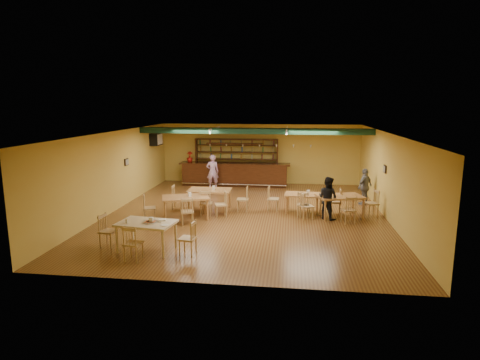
# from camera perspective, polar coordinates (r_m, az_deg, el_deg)

# --- Properties ---
(floor) EXTENTS (12.00, 12.00, 0.00)m
(floor) POSITION_cam_1_polar(r_m,az_deg,el_deg) (15.02, 0.87, -4.76)
(floor) COLOR #593419
(floor) RESTS_ON ground
(ceiling_beam) EXTENTS (10.00, 0.30, 0.25)m
(ceiling_beam) POSITION_cam_1_polar(r_m,az_deg,el_deg) (17.30, 1.94, 6.93)
(ceiling_beam) COLOR #10311F
(ceiling_beam) RESTS_ON ceiling
(track_rail_left) EXTENTS (0.05, 2.50, 0.05)m
(track_rail_left) POSITION_cam_1_polar(r_m,az_deg,el_deg) (18.14, -3.59, 7.32)
(track_rail_left) COLOR white
(track_rail_left) RESTS_ON ceiling
(track_rail_right) EXTENTS (0.05, 2.50, 0.05)m
(track_rail_right) POSITION_cam_1_polar(r_m,az_deg,el_deg) (17.82, 6.64, 7.21)
(track_rail_right) COLOR white
(track_rail_right) RESTS_ON ceiling
(ac_unit) EXTENTS (0.34, 0.70, 0.48)m
(ac_unit) POSITION_cam_1_polar(r_m,az_deg,el_deg) (19.73, -11.76, 5.67)
(ac_unit) COLOR white
(ac_unit) RESTS_ON wall_left
(picture_left) EXTENTS (0.04, 0.34, 0.28)m
(picture_left) POSITION_cam_1_polar(r_m,az_deg,el_deg) (16.90, -15.73, 2.46)
(picture_left) COLOR black
(picture_left) RESTS_ON wall_left
(picture_right) EXTENTS (0.04, 0.34, 0.28)m
(picture_right) POSITION_cam_1_polar(r_m,az_deg,el_deg) (15.44, 19.77, 1.48)
(picture_right) COLOR black
(picture_right) RESTS_ON wall_right
(bar_counter) EXTENTS (5.44, 0.85, 1.13)m
(bar_counter) POSITION_cam_1_polar(r_m,az_deg,el_deg) (20.03, -0.75, 0.82)
(bar_counter) COLOR black
(bar_counter) RESTS_ON ground
(back_bar_hutch) EXTENTS (4.21, 0.40, 2.28)m
(back_bar_hutch) POSITION_cam_1_polar(r_m,az_deg,el_deg) (20.56, -0.51, 2.69)
(back_bar_hutch) COLOR black
(back_bar_hutch) RESTS_ON ground
(poinsettia) EXTENTS (0.39, 0.39, 0.54)m
(poinsettia) POSITION_cam_1_polar(r_m,az_deg,el_deg) (20.34, -7.11, 3.26)
(poinsettia) COLOR #A4180F
(poinsettia) RESTS_ON bar_counter
(dining_table_a) EXTENTS (1.63, 1.00, 0.81)m
(dining_table_a) POSITION_cam_1_polar(r_m,az_deg,el_deg) (15.46, -4.28, -2.80)
(dining_table_a) COLOR olive
(dining_table_a) RESTS_ON ground
(dining_table_b) EXTENTS (1.46, 0.94, 0.70)m
(dining_table_b) POSITION_cam_1_polar(r_m,az_deg,el_deg) (15.33, 8.98, -3.23)
(dining_table_b) COLOR olive
(dining_table_b) RESTS_ON ground
(dining_table_c) EXTENTS (1.83, 1.43, 0.80)m
(dining_table_c) POSITION_cam_1_polar(r_m,az_deg,el_deg) (14.40, -7.67, -3.89)
(dining_table_c) COLOR olive
(dining_table_c) RESTS_ON ground
(dining_table_d) EXTENTS (1.78, 1.37, 0.78)m
(dining_table_d) POSITION_cam_1_polar(r_m,az_deg,el_deg) (14.92, 13.88, -3.64)
(dining_table_d) COLOR olive
(dining_table_d) RESTS_ON ground
(near_table) EXTENTS (1.64, 1.17, 0.81)m
(near_table) POSITION_cam_1_polar(r_m,az_deg,el_deg) (11.55, -13.01, -7.75)
(near_table) COLOR #D0BC8B
(near_table) RESTS_ON ground
(pizza_tray) EXTENTS (0.54, 0.54, 0.01)m
(pizza_tray) POSITION_cam_1_polar(r_m,az_deg,el_deg) (11.39, -12.58, -5.81)
(pizza_tray) COLOR silver
(pizza_tray) RESTS_ON near_table
(parmesan_shaker) EXTENTS (0.08, 0.08, 0.11)m
(parmesan_shaker) POSITION_cam_1_polar(r_m,az_deg,el_deg) (11.45, -15.69, -5.63)
(parmesan_shaker) COLOR #EAE5C6
(parmesan_shaker) RESTS_ON near_table
(napkin_stack) EXTENTS (0.23, 0.20, 0.03)m
(napkin_stack) POSITION_cam_1_polar(r_m,az_deg,el_deg) (11.50, -10.94, -5.55)
(napkin_stack) COLOR white
(napkin_stack) RESTS_ON near_table
(pizza_server) EXTENTS (0.32, 0.23, 0.00)m
(pizza_server) POSITION_cam_1_polar(r_m,az_deg,el_deg) (11.38, -11.72, -5.73)
(pizza_server) COLOR silver
(pizza_server) RESTS_ON pizza_tray
(side_plate) EXTENTS (0.25, 0.25, 0.01)m
(side_plate) POSITION_cam_1_polar(r_m,az_deg,el_deg) (11.04, -10.56, -6.27)
(side_plate) COLOR white
(side_plate) RESTS_ON near_table
(patron_bar) EXTENTS (0.67, 0.52, 1.63)m
(patron_bar) POSITION_cam_1_polar(r_m,az_deg,el_deg) (19.35, -3.89, 1.19)
(patron_bar) COLOR #A154B6
(patron_bar) RESTS_ON ground
(patron_right_a) EXTENTS (0.93, 0.90, 1.51)m
(patron_right_a) POSITION_cam_1_polar(r_m,az_deg,el_deg) (14.51, 12.27, -2.50)
(patron_right_a) COLOR black
(patron_right_a) RESTS_ON ground
(patron_right_b) EXTENTS (0.85, 0.88, 1.47)m
(patron_right_b) POSITION_cam_1_polar(r_m,az_deg,el_deg) (16.95, 17.21, -0.91)
(patron_right_b) COLOR slate
(patron_right_b) RESTS_ON ground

